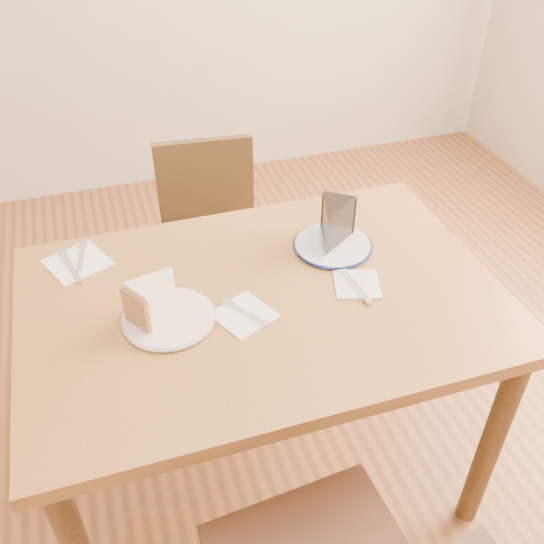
# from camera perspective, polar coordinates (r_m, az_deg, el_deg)

# --- Properties ---
(ground) EXTENTS (4.00, 4.00, 0.00)m
(ground) POSITION_cam_1_polar(r_m,az_deg,el_deg) (2.09, -0.63, -17.98)
(ground) COLOR #4D2814
(ground) RESTS_ON ground
(table) EXTENTS (1.20, 0.80, 0.75)m
(table) POSITION_cam_1_polar(r_m,az_deg,el_deg) (1.59, -0.79, -4.91)
(table) COLOR brown
(table) RESTS_ON ground
(chair_far) EXTENTS (0.44, 0.44, 0.82)m
(chair_far) POSITION_cam_1_polar(r_m,az_deg,el_deg) (2.19, -5.50, 2.26)
(chair_far) COLOR black
(chair_far) RESTS_ON ground
(plate_cream) EXTENTS (0.21, 0.21, 0.01)m
(plate_cream) POSITION_cam_1_polar(r_m,az_deg,el_deg) (1.47, -9.66, -4.32)
(plate_cream) COLOR silver
(plate_cream) RESTS_ON table
(plate_navy) EXTENTS (0.21, 0.21, 0.01)m
(plate_navy) POSITION_cam_1_polar(r_m,az_deg,el_deg) (1.69, 5.72, 2.52)
(plate_navy) COLOR white
(plate_navy) RESTS_ON table
(carrot_cake) EXTENTS (0.14, 0.13, 0.09)m
(carrot_cake) POSITION_cam_1_polar(r_m,az_deg,el_deg) (1.45, -10.81, -2.35)
(carrot_cake) COLOR beige
(carrot_cake) RESTS_ON plate_cream
(chocolate_cake) EXTENTS (0.15, 0.16, 0.11)m
(chocolate_cake) POSITION_cam_1_polar(r_m,az_deg,el_deg) (1.66, 5.70, 4.29)
(chocolate_cake) COLOR black
(chocolate_cake) RESTS_ON plate_navy
(napkin_cream) EXTENTS (0.17, 0.17, 0.00)m
(napkin_cream) POSITION_cam_1_polar(r_m,az_deg,el_deg) (1.47, -2.64, -4.05)
(napkin_cream) COLOR white
(napkin_cream) RESTS_ON table
(napkin_navy) EXTENTS (0.14, 0.14, 0.00)m
(napkin_navy) POSITION_cam_1_polar(r_m,az_deg,el_deg) (1.57, 8.02, -1.15)
(napkin_navy) COLOR white
(napkin_navy) RESTS_ON table
(napkin_spare) EXTENTS (0.19, 0.19, 0.00)m
(napkin_spare) POSITION_cam_1_polar(r_m,az_deg,el_deg) (1.71, -17.82, 0.86)
(napkin_spare) COLOR white
(napkin_spare) RESTS_ON table
(fork_cream) EXTENTS (0.09, 0.12, 0.00)m
(fork_cream) POSITION_cam_1_polar(r_m,az_deg,el_deg) (1.47, -2.49, -3.83)
(fork_cream) COLOR silver
(fork_cream) RESTS_ON napkin_cream
(knife_navy) EXTENTS (0.03, 0.17, 0.00)m
(knife_navy) POSITION_cam_1_polar(r_m,az_deg,el_deg) (1.56, 7.69, -1.10)
(knife_navy) COLOR silver
(knife_navy) RESTS_ON napkin_navy
(fork_spare) EXTENTS (0.04, 0.14, 0.00)m
(fork_spare) POSITION_cam_1_polar(r_m,az_deg,el_deg) (1.72, -17.51, 1.37)
(fork_spare) COLOR silver
(fork_spare) RESTS_ON napkin_spare
(knife_spare) EXTENTS (0.05, 0.16, 0.00)m
(knife_spare) POSITION_cam_1_polar(r_m,az_deg,el_deg) (1.69, -18.42, 0.54)
(knife_spare) COLOR silver
(knife_spare) RESTS_ON napkin_spare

